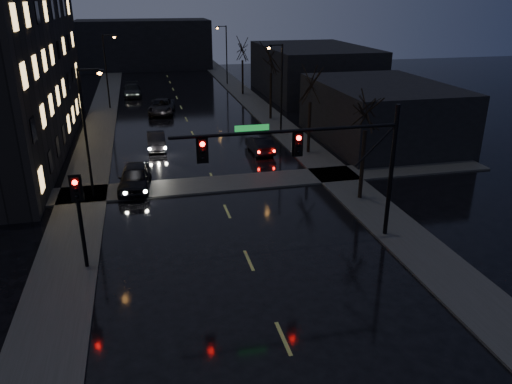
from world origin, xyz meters
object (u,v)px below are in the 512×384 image
oncoming_car_b (156,141)px  lead_car (260,144)px  oncoming_car_d (132,90)px  oncoming_car_a (135,178)px  oncoming_car_c (162,106)px

oncoming_car_b → lead_car: size_ratio=0.97×
oncoming_car_d → lead_car: 28.73m
oncoming_car_d → lead_car: (10.00, -26.93, -0.08)m
oncoming_car_a → oncoming_car_b: 9.34m
oncoming_car_c → lead_car: (6.93, -16.19, -0.08)m
oncoming_car_b → oncoming_car_d: 24.09m
oncoming_car_a → oncoming_car_d: 33.18m
lead_car → oncoming_car_c: bearing=-69.4°
oncoming_car_a → lead_car: oncoming_car_a is taller
oncoming_car_b → lead_car: bearing=-19.9°
oncoming_car_c → lead_car: 17.61m
oncoming_car_a → oncoming_car_d: (-0.14, 33.18, -0.05)m
oncoming_car_d → lead_car: oncoming_car_d is taller
lead_car → oncoming_car_b: bearing=-22.4°
oncoming_car_b → oncoming_car_c: size_ratio=0.73×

